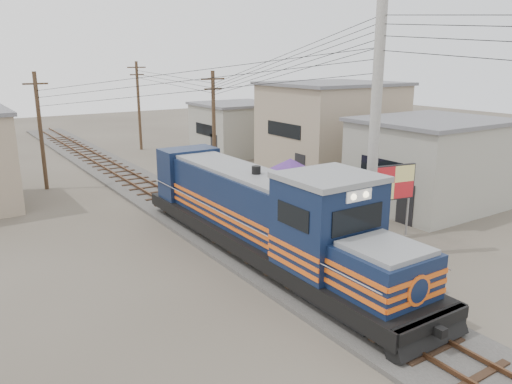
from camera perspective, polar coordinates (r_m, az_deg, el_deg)
ground at (r=18.86m, az=3.85°, el=-9.16°), size 120.00×120.00×0.00m
ballast at (r=26.98m, az=-9.02°, el=-1.61°), size 3.60×70.00×0.16m
track at (r=26.93m, az=-9.03°, el=-1.24°), size 1.15×70.00×0.12m
locomotive at (r=19.50m, az=0.99°, el=-2.81°), size 2.96×16.14×4.00m
utility_pole_main at (r=19.38m, az=13.38°, el=6.57°), size 0.40×0.40×10.00m
wooden_pole_mid at (r=31.71m, az=-4.84°, el=7.65°), size 1.60×0.24×7.00m
wooden_pole_far at (r=44.54m, az=-13.26°, el=9.75°), size 1.60×0.24×7.50m
wooden_pole_left at (r=32.39m, az=-23.43°, el=6.63°), size 1.60×0.24×7.00m
power_lines at (r=24.45m, az=-8.55°, el=14.51°), size 9.65×19.00×3.30m
shophouse_front at (r=28.08m, az=19.22°, el=3.18°), size 7.35×6.30×4.70m
shophouse_mid at (r=34.74m, az=8.57°, el=7.23°), size 8.40×7.35×6.20m
shophouse_back at (r=42.00m, az=-2.20°, el=7.33°), size 6.30×6.30×4.20m
billboard at (r=22.40m, az=15.45°, el=0.82°), size 2.12×0.53×3.30m
market_umbrella at (r=26.38m, az=3.95°, el=3.18°), size 2.63×2.63×2.63m
vendor at (r=28.33m, az=7.93°, el=0.99°), size 0.80×0.76×1.84m
plant_nursery at (r=25.17m, az=7.12°, el=-1.82°), size 3.27×2.86×1.08m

